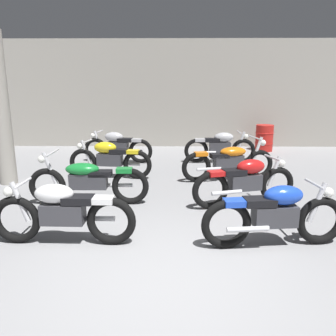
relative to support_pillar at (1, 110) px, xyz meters
name	(u,v)px	position (x,y,z in m)	size (l,w,h in m)	color
ground_plane	(164,282)	(3.53, -3.81, -1.60)	(60.00, 60.00, 0.00)	gray
back_wall	(170,94)	(3.53, 4.75, 0.20)	(12.76, 0.24, 3.60)	#9E998E
support_pillar	(1,110)	(0.00, 0.00, 0.00)	(0.36, 0.36, 3.20)	#9E998E
motorcycle_left_row_0	(62,212)	(2.13, -2.89, -1.14)	(1.97, 0.48, 0.88)	black
motorcycle_left_row_1	(88,180)	(2.09, -1.30, -1.15)	(2.17, 0.68, 0.97)	black
motorcycle_left_row_2	(109,158)	(2.15, 0.49, -1.14)	(1.97, 0.49, 0.88)	black
motorcycle_left_row_3	(117,146)	(2.07, 2.12, -1.14)	(1.96, 0.51, 0.88)	black
motorcycle_right_row_0	(275,214)	(4.98, -2.92, -1.14)	(1.97, 0.53, 0.88)	black
motorcycle_right_row_1	(245,181)	(4.91, -1.35, -1.14)	(1.93, 0.71, 0.88)	black
motorcycle_right_row_2	(229,161)	(4.89, 0.32, -1.15)	(2.14, 0.79, 0.97)	black
motorcycle_right_row_3	(220,146)	(4.93, 2.10, -1.14)	(1.97, 0.48, 0.88)	black
oil_drum	(264,138)	(6.61, 3.86, -1.18)	(0.59, 0.59, 0.85)	red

